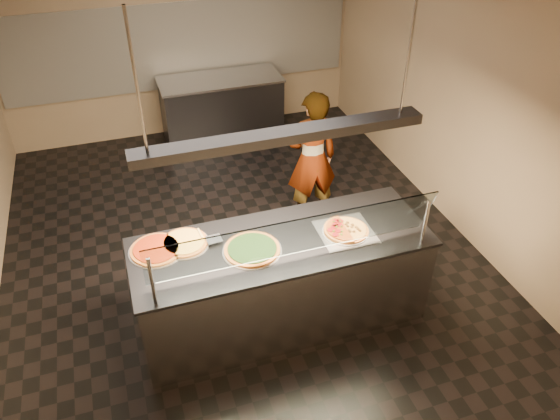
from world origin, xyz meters
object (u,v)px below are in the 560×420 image
object	(u,v)px
serving_counter	(282,280)
prep_table	(222,109)
sneeze_guard	(296,238)
pizza_spatula	(206,236)
pizza_spinach	(252,249)
heat_lamp_housing	(282,136)
pizza_tomato	(156,249)
worker	(312,159)
perforated_tray	(345,231)
half_pizza_pepperoni	(336,231)
half_pizza_sausage	(355,227)
pizza_cheese	(184,242)

from	to	relation	value
serving_counter	prep_table	size ratio (longest dim) A/B	1.52
serving_counter	prep_table	bearing A→B (deg)	84.98
sneeze_guard	pizza_spatula	distance (m)	0.89
pizza_spinach	heat_lamp_housing	bearing A→B (deg)	8.30
pizza_spinach	pizza_tomato	bearing A→B (deg)	161.79
pizza_spatula	worker	size ratio (longest dim) A/B	0.15
pizza_tomato	heat_lamp_housing	distance (m)	1.47
perforated_tray	pizza_spinach	distance (m)	0.85
perforated_tray	pizza_spatula	world-z (taller)	pizza_spatula
half_pizza_pepperoni	half_pizza_sausage	xyz separation A→B (m)	(0.19, -0.00, -0.01)
perforated_tray	half_pizza_pepperoni	xyz separation A→B (m)	(-0.09, 0.00, 0.03)
sneeze_guard	half_pizza_sausage	xyz separation A→B (m)	(0.67, 0.29, -0.27)
pizza_spinach	worker	xyz separation A→B (m)	(1.11, 1.46, -0.14)
half_pizza_sausage	pizza_tomato	distance (m)	1.74
pizza_cheese	pizza_tomato	distance (m)	0.24
prep_table	half_pizza_pepperoni	bearing A→B (deg)	-87.66
heat_lamp_housing	prep_table	bearing A→B (deg)	84.98
pizza_spinach	pizza_spatula	distance (m)	0.44
serving_counter	heat_lamp_housing	distance (m)	1.48
serving_counter	half_pizza_pepperoni	xyz separation A→B (m)	(0.48, -0.06, 0.50)
half_pizza_pepperoni	pizza_spinach	world-z (taller)	half_pizza_pepperoni
sneeze_guard	pizza_tomato	distance (m)	1.22
prep_table	pizza_cheese	bearing A→B (deg)	-108.00
sneeze_guard	perforated_tray	bearing A→B (deg)	26.41
pizza_cheese	prep_table	size ratio (longest dim) A/B	0.25
half_pizza_sausage	worker	bearing A→B (deg)	83.59
sneeze_guard	pizza_spinach	distance (m)	0.50
serving_counter	pizza_tomato	distance (m)	1.17
sneeze_guard	half_pizza_pepperoni	distance (m)	0.62
pizza_tomato	heat_lamp_housing	xyz separation A→B (m)	(1.05, -0.21, 1.01)
pizza_tomato	worker	distance (m)	2.24
serving_counter	pizza_cheese	xyz separation A→B (m)	(-0.81, 0.23, 0.48)
pizza_spinach	heat_lamp_housing	world-z (taller)	heat_lamp_housing
pizza_tomato	pizza_spinach	bearing A→B (deg)	-18.21
perforated_tray	pizza_cheese	world-z (taller)	pizza_cheese
pizza_spinach	heat_lamp_housing	size ratio (longest dim) A/B	0.22
half_pizza_pepperoni	pizza_spatula	world-z (taller)	half_pizza_pepperoni
half_pizza_sausage	heat_lamp_housing	bearing A→B (deg)	175.19
perforated_tray	pizza_spinach	xyz separation A→B (m)	(-0.85, 0.02, 0.01)
half_pizza_pepperoni	worker	bearing A→B (deg)	76.56
half_pizza_sausage	worker	xyz separation A→B (m)	(0.17, 1.48, -0.15)
serving_counter	pizza_spatula	size ratio (longest dim) A/B	11.20
pizza_spatula	worker	xyz separation A→B (m)	(1.45, 1.18, -0.16)
pizza_spinach	heat_lamp_housing	distance (m)	1.04
half_pizza_pepperoni	half_pizza_sausage	world-z (taller)	half_pizza_pepperoni
pizza_tomato	pizza_spatula	bearing A→B (deg)	3.67
pizza_spinach	pizza_tomato	xyz separation A→B (m)	(-0.77, 0.25, -0.00)
worker	half_pizza_pepperoni	bearing A→B (deg)	77.50
half_pizza_pepperoni	heat_lamp_housing	xyz separation A→B (m)	(-0.48, 0.06, 0.99)
half_pizza_sausage	pizza_cheese	distance (m)	1.50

